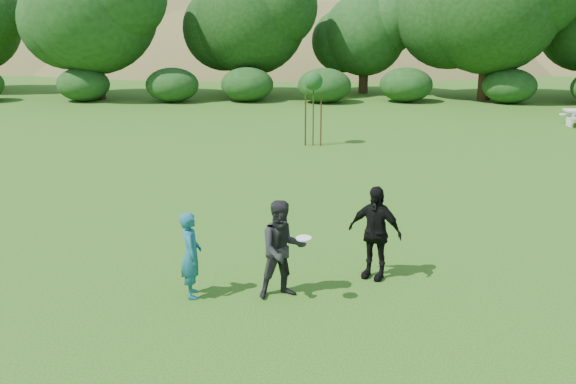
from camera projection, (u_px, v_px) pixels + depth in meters
name	position (u px, v px, depth m)	size (l,w,h in m)	color
ground	(277.00, 292.00, 11.92)	(120.00, 120.00, 0.00)	#19470C
player_teal	(191.00, 255.00, 11.56)	(0.58, 0.38, 1.60)	#195C74
player_grey	(282.00, 249.00, 11.52)	(0.88, 0.69, 1.82)	black
player_black	(375.00, 232.00, 12.36)	(1.09, 0.45, 1.85)	black
frisbee	(304.00, 238.00, 11.08)	(0.27, 0.27, 0.04)	white
sapling	(314.00, 83.00, 24.46)	(0.70, 0.70, 2.85)	#392916
hillside	(318.00, 152.00, 80.96)	(150.00, 72.00, 52.00)	olive
tree_row	(371.00, 15.00, 37.96)	(53.92, 10.38, 9.62)	#3A2616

